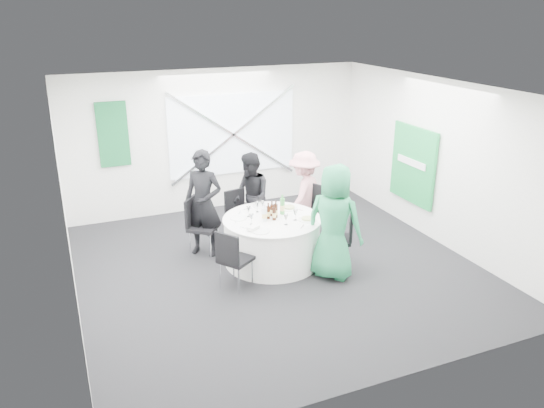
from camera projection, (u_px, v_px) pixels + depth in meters
name	position (u px, v px, depth m)	size (l,w,h in m)	color
floor	(277.00, 267.00, 8.44)	(6.00, 6.00, 0.00)	black
ceiling	(277.00, 89.00, 7.46)	(6.00, 6.00, 0.00)	silver
wall_back	(218.00, 140.00, 10.54)	(6.00, 6.00, 0.00)	white
wall_front	(394.00, 269.00, 5.35)	(6.00, 6.00, 0.00)	white
wall_left	(65.00, 211.00, 6.86)	(6.00, 6.00, 0.00)	white
wall_right	(439.00, 162.00, 9.03)	(6.00, 6.00, 0.00)	white
window_panel	(233.00, 134.00, 10.58)	(2.60, 0.03, 1.60)	white
window_brace_a	(233.00, 135.00, 10.55)	(0.05, 0.05, 3.16)	silver
window_brace_b	(233.00, 135.00, 10.55)	(0.05, 0.05, 3.16)	silver
green_banner	(113.00, 134.00, 9.67)	(0.55, 0.04, 1.20)	#136031
green_sign	(413.00, 165.00, 9.60)	(0.05, 1.20, 1.40)	green
banquet_table	(272.00, 240.00, 8.48)	(1.56, 1.56, 0.76)	white
chair_back	(238.00, 212.00, 9.23)	(0.49, 0.50, 0.91)	black
chair_back_left	(198.00, 221.00, 8.71)	(0.62, 0.62, 0.98)	black
chair_back_right	(313.00, 209.00, 9.15)	(0.62, 0.62, 1.02)	black
chair_front_right	(343.00, 234.00, 8.29)	(0.58, 0.58, 0.93)	black
chair_front_left	(232.00, 256.00, 7.57)	(0.59, 0.58, 0.92)	black
person_man_back_left	(203.00, 204.00, 8.61)	(0.65, 0.42, 1.77)	black
person_man_back	(251.00, 197.00, 9.22)	(0.76, 0.42, 1.56)	black
person_woman_pink	(304.00, 195.00, 9.35)	(1.00, 0.47, 1.56)	pink
person_woman_green	(334.00, 222.00, 7.85)	(0.87, 0.56, 1.78)	#268C57
plate_back	(262.00, 206.00, 8.85)	(0.30, 0.30, 0.01)	white
plate_back_left	(238.00, 218.00, 8.34)	(0.26, 0.26, 0.01)	white
plate_back_right	(289.00, 208.00, 8.74)	(0.29, 0.29, 0.04)	white
plate_front_right	(307.00, 219.00, 8.27)	(0.28, 0.28, 0.04)	white
plate_front_left	(261.00, 231.00, 7.85)	(0.26, 0.26, 0.01)	white
napkin	(253.00, 228.00, 7.89)	(0.18, 0.12, 0.05)	white
beer_bottle_a	(268.00, 213.00, 8.30)	(0.06, 0.06, 0.26)	#3A180A
beer_bottle_b	(272.00, 210.00, 8.42)	(0.06, 0.06, 0.24)	#3A180A
beer_bottle_c	(276.00, 211.00, 8.34)	(0.06, 0.06, 0.28)	#3A180A
beer_bottle_d	(274.00, 214.00, 8.24)	(0.06, 0.06, 0.27)	#3A180A
green_water_bottle	(282.00, 206.00, 8.47)	(0.08, 0.08, 0.33)	green
clear_water_bottle	(264.00, 214.00, 8.21)	(0.08, 0.08, 0.27)	white
wine_glass_a	(263.00, 203.00, 8.61)	(0.07, 0.07, 0.17)	white
wine_glass_b	(257.00, 205.00, 8.56)	(0.07, 0.07, 0.17)	white
wine_glass_c	(286.00, 217.00, 8.06)	(0.07, 0.07, 0.17)	white
wine_glass_d	(251.00, 217.00, 8.07)	(0.07, 0.07, 0.17)	white
wine_glass_e	(248.00, 209.00, 8.37)	(0.07, 0.07, 0.17)	white
wine_glass_f	(295.00, 213.00, 8.23)	(0.07, 0.07, 0.17)	white
fork_a	(269.00, 205.00, 8.88)	(0.01, 0.15, 0.01)	silver
knife_a	(248.00, 209.00, 8.73)	(0.01, 0.15, 0.01)	silver
fork_b	(299.00, 210.00, 8.69)	(0.01, 0.15, 0.01)	silver
knife_b	(284.00, 206.00, 8.85)	(0.01, 0.15, 0.01)	silver
fork_c	(302.00, 227.00, 8.02)	(0.01, 0.15, 0.01)	silver
knife_c	(308.00, 217.00, 8.37)	(0.01, 0.15, 0.01)	silver
fork_d	(240.00, 213.00, 8.57)	(0.01, 0.15, 0.01)	silver
knife_d	(236.00, 221.00, 8.22)	(0.01, 0.15, 0.01)	silver
fork_e	(244.00, 228.00, 7.98)	(0.01, 0.15, 0.01)	silver
knife_e	(262.00, 232.00, 7.82)	(0.01, 0.15, 0.01)	silver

